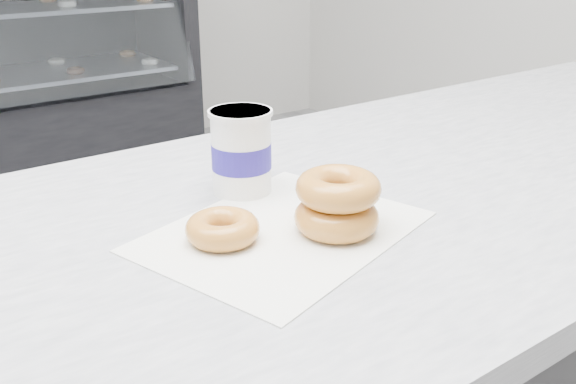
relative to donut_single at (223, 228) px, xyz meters
name	(u,v)px	position (x,y,z in m)	size (l,w,h in m)	color
wax_paper	(283,231)	(0.08, -0.02, -0.02)	(0.34, 0.26, 0.00)	white
donut_single	(223,228)	(0.00, 0.00, 0.00)	(0.09, 0.09, 0.03)	orange
donut_stack	(337,203)	(0.13, -0.06, 0.02)	(0.12, 0.12, 0.07)	orange
coffee_cup	(241,151)	(0.11, 0.12, 0.04)	(0.10, 0.10, 0.12)	white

